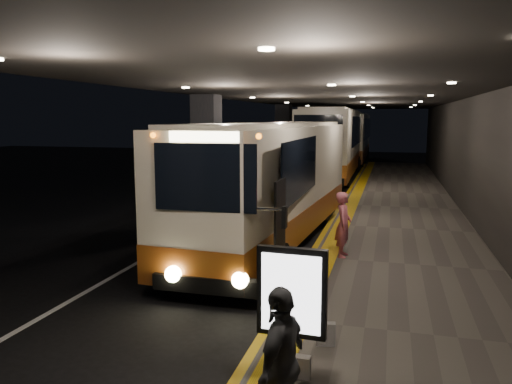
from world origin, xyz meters
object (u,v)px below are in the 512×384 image
at_px(bag_polka, 326,334).
at_px(coach_third, 350,140).
at_px(stanchion_post, 296,296).
at_px(info_sign, 292,295).
at_px(passenger_waiting_grey, 282,363).
at_px(coach_main, 272,188).
at_px(bag_plain, 301,367).
at_px(coach_second, 333,146).
at_px(passenger_boarding, 343,224).

bearing_deg(bag_polka, coach_third, 93.99).
bearing_deg(stanchion_post, info_sign, -81.12).
distance_m(coach_third, passenger_waiting_grey, 37.35).
distance_m(coach_main, bag_plain, 8.08).
xyz_separation_m(bag_polka, bag_plain, (-0.19, -1.07, -0.03)).
height_order(coach_second, stanchion_post, coach_second).
height_order(coach_second, passenger_boarding, coach_second).
bearing_deg(coach_third, coach_second, -91.19).
height_order(coach_main, bag_polka, coach_main).
relative_size(coach_main, stanchion_post, 9.45).
distance_m(coach_second, bag_polka, 23.45).
height_order(passenger_boarding, bag_plain, passenger_boarding).
bearing_deg(info_sign, bag_plain, 79.85).
height_order(passenger_boarding, stanchion_post, passenger_boarding).
bearing_deg(coach_main, bag_polka, -65.91).
distance_m(coach_second, coach_third, 11.64).
distance_m(coach_second, stanchion_post, 22.94).
height_order(passenger_boarding, bag_polka, passenger_boarding).
relative_size(coach_main, info_sign, 5.83).
bearing_deg(coach_second, passenger_waiting_grey, -85.35).
bearing_deg(passenger_waiting_grey, coach_second, -163.23).
bearing_deg(coach_second, passenger_boarding, -83.27).
distance_m(bag_polka, stanchion_post, 0.81).
bearing_deg(stanchion_post, bag_plain, -76.15).
bearing_deg(bag_plain, coach_second, 95.60).
bearing_deg(passenger_boarding, passenger_waiting_grey, -178.62).
distance_m(coach_third, bag_plain, 36.07).
distance_m(passenger_boarding, stanchion_post, 4.76).
distance_m(coach_third, stanchion_post, 34.53).
relative_size(bag_plain, stanchion_post, 0.26).
xyz_separation_m(passenger_boarding, stanchion_post, (-0.33, -4.74, -0.25)).
height_order(passenger_boarding, info_sign, info_sign).
xyz_separation_m(passenger_waiting_grey, bag_polka, (0.19, 2.38, -0.68)).
bearing_deg(coach_main, passenger_boarding, -28.91).
distance_m(coach_second, info_sign, 24.79).
xyz_separation_m(passenger_boarding, bag_plain, (0.04, -6.24, -0.68)).
distance_m(passenger_waiting_grey, bag_plain, 1.49).
distance_m(coach_third, info_sign, 36.38).
xyz_separation_m(coach_third, info_sign, (2.17, -36.32, -0.46)).
relative_size(bag_polka, stanchion_post, 0.31).
xyz_separation_m(coach_second, bag_plain, (2.39, -24.32, -1.66)).
xyz_separation_m(coach_main, stanchion_post, (1.86, -6.15, -0.91)).
bearing_deg(coach_second, coach_third, 88.63).
bearing_deg(passenger_waiting_grey, passenger_boarding, -168.26).
height_order(bag_polka, info_sign, info_sign).
xyz_separation_m(coach_third, bag_polka, (2.44, -34.89, -1.57)).
xyz_separation_m(coach_main, passenger_waiting_grey, (2.23, -8.97, -0.63)).
height_order(coach_main, passenger_boarding, coach_main).
bearing_deg(info_sign, coach_main, 107.61).
bearing_deg(bag_polka, passenger_boarding, 92.51).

